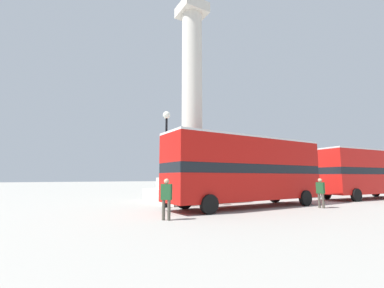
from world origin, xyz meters
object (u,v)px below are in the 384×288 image
bus_a (365,172)px  monument_column (192,138)px  equestrian_statue (272,179)px  pedestrian_by_plinth (321,191)px  street_lamp (166,147)px  pedestrian_near_lamp (166,196)px  bus_b (247,169)px

bus_a → monument_column: bearing=161.9°
equestrian_statue → pedestrian_by_plinth: (-7.12, -10.55, -0.67)m
equestrian_statue → street_lamp: (-15.23, -5.53, 2.10)m
bus_a → street_lamp: (-18.00, 2.73, 1.44)m
monument_column → equestrian_statue: bearing=12.0°
bus_a → street_lamp: street_lamp is taller
equestrian_statue → pedestrian_near_lamp: size_ratio=3.25×
street_lamp → pedestrian_near_lamp: street_lamp is taller
bus_b → pedestrian_near_lamp: bus_b is taller
monument_column → bus_a: bearing=-22.0°
monument_column → street_lamp: (-3.65, -3.08, -1.28)m
equestrian_statue → pedestrian_by_plinth: bearing=-157.6°
monument_column → bus_b: size_ratio=1.60×
bus_a → equestrian_statue: equestrian_statue is taller
bus_b → equestrian_statue: size_ratio=1.90×
street_lamp → monument_column: bearing=40.1°
bus_a → bus_b: (-13.44, 0.26, 0.06)m
monument_column → bus_b: bearing=-80.7°
bus_a → street_lamp: bearing=175.3°
bus_a → pedestrian_by_plinth: bearing=-163.0°
equestrian_statue → street_lamp: 16.34m
monument_column → street_lamp: size_ratio=2.91×
equestrian_statue → bus_b: bearing=-176.7°
bus_b → pedestrian_near_lamp: (-6.48, -1.98, -1.38)m
pedestrian_by_plinth → pedestrian_near_lamp: bearing=83.0°
bus_b → monument_column: bearing=97.9°
monument_column → pedestrian_near_lamp: (-5.58, -7.53, -4.04)m
bus_b → pedestrian_by_plinth: size_ratio=6.21×
bus_b → pedestrian_near_lamp: bearing=-164.4°
bus_a → equestrian_statue: 8.74m
monument_column → bus_b: monument_column is taller
bus_b → street_lamp: street_lamp is taller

